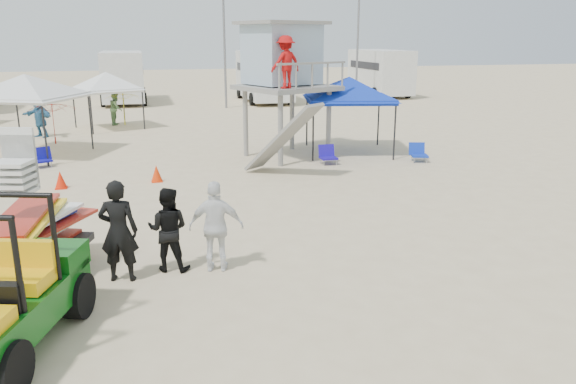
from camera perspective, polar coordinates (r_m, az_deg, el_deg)
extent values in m
plane|color=beige|center=(8.44, 2.02, -14.15)|extent=(140.00, 140.00, 0.00)
cube|color=#0C5010|center=(8.67, -27.09, -10.62)|extent=(2.14, 3.03, 0.48)
cube|color=black|center=(10.78, -24.64, -5.80)|extent=(2.00, 2.42, 0.13)
imported|color=black|center=(10.20, -16.83, -3.82)|extent=(0.75, 0.57, 1.83)
imported|color=black|center=(10.47, -12.09, -3.73)|extent=(0.92, 0.81, 1.57)
imported|color=white|center=(10.28, -7.29, -3.50)|extent=(1.06, 0.63, 1.69)
cylinder|color=gray|center=(18.75, -2.43, 6.34)|extent=(0.17, 0.17, 2.39)
cube|color=gray|center=(19.85, -0.14, 10.56)|extent=(3.74, 3.74, 0.15)
cube|color=#97AEC3|center=(20.06, -0.35, 13.81)|extent=(2.76, 2.60, 2.00)
imported|color=#B20F0F|center=(18.68, -1.70, 13.05)|extent=(1.08, 0.62, 1.67)
cylinder|color=black|center=(19.19, 3.65, 6.01)|extent=(0.06, 0.06, 2.03)
pyramid|color=#102FB3|center=(20.79, 6.26, 11.58)|extent=(3.57, 3.57, 0.80)
cube|color=#102FB3|center=(20.86, 6.19, 9.39)|extent=(3.57, 3.57, 0.18)
pyramid|color=silver|center=(22.09, -25.23, 10.80)|extent=(4.20, 4.20, 0.80)
cube|color=silver|center=(22.15, -24.99, 8.74)|extent=(4.20, 4.20, 0.18)
cylinder|color=black|center=(26.70, -20.48, 7.56)|extent=(0.06, 0.06, 1.86)
pyramid|color=white|center=(27.66, -18.06, 11.53)|extent=(3.36, 3.36, 0.80)
cube|color=white|center=(27.71, -17.92, 9.88)|extent=(3.36, 3.36, 0.18)
imported|color=#AA1C12|center=(24.39, -22.70, 6.47)|extent=(2.13, 2.16, 1.69)
imported|color=yellow|center=(28.60, -16.29, 8.13)|extent=(2.37, 2.39, 1.61)
cone|color=red|center=(17.19, -22.11, 1.16)|extent=(0.34, 0.34, 0.50)
cone|color=red|center=(17.13, -13.21, 1.85)|extent=(0.34, 0.34, 0.50)
cube|color=#0E0D92|center=(20.24, -23.70, 2.92)|extent=(0.71, 0.69, 0.06)
cube|color=#0E0D92|center=(20.43, -23.67, 3.61)|extent=(0.56, 0.40, 0.44)
cylinder|color=#B2B2B7|center=(20.10, -24.36, 2.42)|extent=(0.03, 0.03, 0.20)
cube|color=#1C0E9D|center=(19.01, 4.14, 3.47)|extent=(0.55, 0.51, 0.06)
cube|color=#1C0E9D|center=(19.20, 3.92, 4.19)|extent=(0.54, 0.18, 0.44)
cylinder|color=#B2B2B7|center=(18.79, 3.69, 2.95)|extent=(0.03, 0.03, 0.20)
cube|color=#1030B2|center=(19.87, 13.22, 3.62)|extent=(0.66, 0.63, 0.06)
cube|color=#1030B2|center=(20.04, 12.93, 4.32)|extent=(0.57, 0.31, 0.44)
cylinder|color=#B2B2B7|center=(19.62, 12.90, 3.13)|extent=(0.03, 0.03, 0.20)
cube|color=silver|center=(38.59, -16.43, 11.29)|extent=(2.50, 6.50, 3.00)
cube|color=black|center=(38.57, -16.48, 11.95)|extent=(2.54, 5.20, 0.50)
cylinder|color=black|center=(36.68, -18.30, 8.83)|extent=(0.25, 0.80, 0.80)
cube|color=silver|center=(37.97, -2.50, 11.83)|extent=(2.50, 7.00, 3.00)
cube|color=black|center=(37.95, -2.51, 12.51)|extent=(2.54, 5.60, 0.50)
cylinder|color=black|center=(35.65, -3.68, 9.40)|extent=(0.25, 0.80, 0.80)
cube|color=silver|center=(42.23, 9.32, 12.01)|extent=(2.50, 6.60, 3.00)
cube|color=black|center=(42.20, 9.35, 12.62)|extent=(2.54, 5.28, 0.50)
cylinder|color=black|center=(39.90, 8.82, 9.90)|extent=(0.25, 0.80, 0.80)
cylinder|color=slate|center=(34.40, -6.49, 15.12)|extent=(0.14, 0.14, 8.00)
cylinder|color=slate|center=(38.23, 7.10, 15.13)|extent=(0.14, 0.14, 8.00)
imported|color=#618B53|center=(28.87, -17.06, 8.12)|extent=(0.73, 0.87, 1.60)
imported|color=teal|center=(26.39, -23.92, 7.04)|extent=(1.57, 1.51, 1.78)
imported|color=#B7B945|center=(39.06, 3.23, 10.66)|extent=(0.67, 0.46, 1.79)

